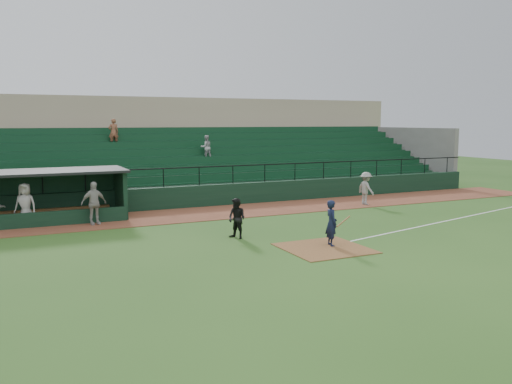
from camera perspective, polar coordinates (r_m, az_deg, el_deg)
name	(u,v)px	position (r m, az deg, el deg)	size (l,w,h in m)	color
ground	(311,243)	(20.89, 5.86, -5.45)	(90.00, 90.00, 0.00)	#2B531A
warning_track	(232,211)	(27.92, -2.62, -2.08)	(40.00, 4.00, 0.03)	brown
home_plate_dirt	(325,248)	(20.06, 7.33, -5.98)	(3.00, 3.00, 0.03)	brown
foul_line	(444,221)	(26.68, 19.41, -2.98)	(18.00, 0.09, 0.01)	white
stadium_structure	(182,158)	(35.56, -7.88, 3.65)	(38.00, 13.08, 6.40)	black
dugout	(27,193)	(27.21, -23.30, -0.14)	(8.90, 3.20, 2.42)	black
batter_at_plate	(332,223)	(20.34, 8.07, -3.31)	(1.06, 0.72, 1.76)	black
umpire	(237,219)	(21.46, -2.06, -2.85)	(0.79, 0.62, 1.63)	black
runner	(366,188)	(30.59, 11.66, 0.39)	(1.19, 0.68, 1.84)	gray
dugout_player_a	(94,203)	(25.28, -16.95, -1.14)	(1.15, 0.48, 1.96)	#ADA8A2
dugout_player_b	(25,205)	(25.81, -23.41, -1.27)	(0.95, 0.62, 1.95)	#A09B96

